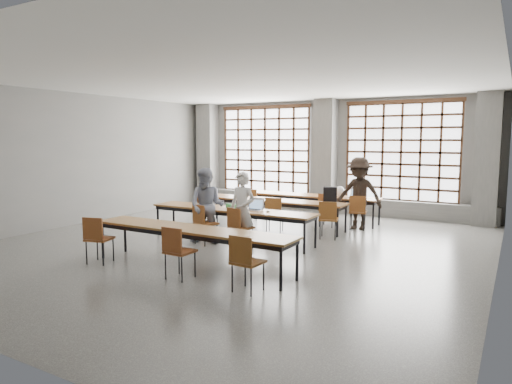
# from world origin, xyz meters

# --- Properties ---
(floor) EXTENTS (11.00, 11.00, 0.00)m
(floor) POSITION_xyz_m (0.00, 0.00, 0.00)
(floor) COLOR #4F4F4D
(floor) RESTS_ON ground
(ceiling) EXTENTS (11.00, 11.00, 0.00)m
(ceiling) POSITION_xyz_m (0.00, 0.00, 3.50)
(ceiling) COLOR silver
(ceiling) RESTS_ON floor
(wall_back) EXTENTS (10.00, 0.00, 10.00)m
(wall_back) POSITION_xyz_m (0.00, 5.50, 1.75)
(wall_back) COLOR slate
(wall_back) RESTS_ON floor
(wall_left) EXTENTS (0.00, 11.00, 11.00)m
(wall_left) POSITION_xyz_m (-5.00, 0.00, 1.75)
(wall_left) COLOR slate
(wall_left) RESTS_ON floor
(wall_right) EXTENTS (0.00, 11.00, 11.00)m
(wall_right) POSITION_xyz_m (5.00, 0.00, 1.75)
(wall_right) COLOR slate
(wall_right) RESTS_ON floor
(column_left) EXTENTS (0.60, 0.55, 3.50)m
(column_left) POSITION_xyz_m (-4.50, 5.22, 1.75)
(column_left) COLOR #565654
(column_left) RESTS_ON floor
(column_mid) EXTENTS (0.60, 0.55, 3.50)m
(column_mid) POSITION_xyz_m (0.00, 5.22, 1.75)
(column_mid) COLOR #565654
(column_mid) RESTS_ON floor
(column_right) EXTENTS (0.60, 0.55, 3.50)m
(column_right) POSITION_xyz_m (4.50, 5.22, 1.75)
(column_right) COLOR #565654
(column_right) RESTS_ON floor
(window_left) EXTENTS (3.32, 0.12, 3.00)m
(window_left) POSITION_xyz_m (-2.25, 5.42, 1.90)
(window_left) COLOR white
(window_left) RESTS_ON wall_back
(window_right) EXTENTS (3.32, 0.12, 3.00)m
(window_right) POSITION_xyz_m (2.25, 5.42, 1.90)
(window_right) COLOR white
(window_right) RESTS_ON wall_back
(sill_ledge) EXTENTS (9.80, 0.35, 0.50)m
(sill_ledge) POSITION_xyz_m (0.00, 5.30, 0.25)
(sill_ledge) COLOR #565654
(sill_ledge) RESTS_ON floor
(desk_row_a) EXTENTS (4.00, 0.70, 0.73)m
(desk_row_a) POSITION_xyz_m (0.16, 3.55, 0.66)
(desk_row_a) COLOR brown
(desk_row_a) RESTS_ON floor
(desk_row_b) EXTENTS (4.00, 0.70, 0.73)m
(desk_row_b) POSITION_xyz_m (-0.29, 2.18, 0.66)
(desk_row_b) COLOR brown
(desk_row_b) RESTS_ON floor
(desk_row_c) EXTENTS (4.00, 0.70, 0.73)m
(desk_row_c) POSITION_xyz_m (-0.32, 0.33, 0.66)
(desk_row_c) COLOR brown
(desk_row_c) RESTS_ON floor
(desk_row_d) EXTENTS (4.00, 0.70, 0.73)m
(desk_row_d) POSITION_xyz_m (0.29, -1.90, 0.66)
(desk_row_d) COLOR brown
(desk_row_d) RESTS_ON floor
(chair_back_left) EXTENTS (0.48, 0.48, 0.88)m
(chair_back_left) POSITION_xyz_m (-1.25, 2.93, 0.54)
(chair_back_left) COLOR brown
(chair_back_left) RESTS_ON floor
(chair_back_mid) EXTENTS (0.44, 0.44, 0.88)m
(chair_back_mid) POSITION_xyz_m (0.97, 2.93, 0.54)
(chair_back_mid) COLOR brown
(chair_back_mid) RESTS_ON floor
(chair_back_right) EXTENTS (0.50, 0.50, 0.88)m
(chair_back_right) POSITION_xyz_m (1.78, 2.93, 0.54)
(chair_back_right) COLOR brown
(chair_back_right) RESTS_ON floor
(chair_mid_left) EXTENTS (0.44, 0.44, 0.88)m
(chair_mid_left) POSITION_xyz_m (-1.90, 1.55, 0.54)
(chair_mid_left) COLOR brown
(chair_mid_left) RESTS_ON floor
(chair_mid_centre) EXTENTS (0.52, 0.53, 0.88)m
(chair_mid_centre) POSITION_xyz_m (0.13, 1.55, 0.54)
(chair_mid_centre) COLOR brown
(chair_mid_centre) RESTS_ON floor
(chair_mid_right) EXTENTS (0.51, 0.51, 0.88)m
(chair_mid_right) POSITION_xyz_m (1.53, 1.55, 0.54)
(chair_mid_right) COLOR brown
(chair_mid_right) RESTS_ON floor
(chair_front_left) EXTENTS (0.52, 0.52, 0.88)m
(chair_front_left) POSITION_xyz_m (-0.64, -0.30, 0.54)
(chair_front_left) COLOR brown
(chair_front_left) RESTS_ON floor
(chair_front_right) EXTENTS (0.52, 0.53, 0.88)m
(chair_front_right) POSITION_xyz_m (0.26, -0.30, 0.54)
(chair_front_right) COLOR brown
(chair_front_right) RESTS_ON floor
(chair_near_left) EXTENTS (0.52, 0.52, 0.88)m
(chair_near_left) POSITION_xyz_m (-1.39, -2.52, 0.54)
(chair_near_left) COLOR brown
(chair_near_left) RESTS_ON floor
(chair_near_mid) EXTENTS (0.42, 0.43, 0.88)m
(chair_near_mid) POSITION_xyz_m (0.49, -2.53, 0.54)
(chair_near_mid) COLOR maroon
(chair_near_mid) RESTS_ON floor
(chair_near_right) EXTENTS (0.44, 0.45, 0.88)m
(chair_near_right) POSITION_xyz_m (1.79, -2.53, 0.54)
(chair_near_right) COLOR brown
(chair_near_right) RESTS_ON floor
(student_male) EXTENTS (0.59, 0.39, 1.61)m
(student_male) POSITION_xyz_m (0.28, -0.17, 0.80)
(student_male) COLOR silver
(student_male) RESTS_ON floor
(student_female) EXTENTS (0.95, 0.84, 1.66)m
(student_female) POSITION_xyz_m (-0.62, -0.17, 0.83)
(student_female) COLOR #172046
(student_female) RESTS_ON floor
(student_back) EXTENTS (1.18, 0.68, 1.83)m
(student_back) POSITION_xyz_m (1.76, 3.05, 0.91)
(student_back) COLOR black
(student_back) RESTS_ON floor
(laptop_front) EXTENTS (0.38, 0.32, 0.26)m
(laptop_front) POSITION_xyz_m (0.23, 0.44, 0.79)
(laptop_front) COLOR #ACACB1
(laptop_front) RESTS_ON desk_row_c
(laptop_back) EXTENTS (0.38, 0.33, 0.26)m
(laptop_back) POSITION_xyz_m (1.51, 3.66, 0.79)
(laptop_back) COLOR #ACACB1
(laptop_back) RESTS_ON desk_row_a
(mouse) EXTENTS (0.10, 0.07, 0.04)m
(mouse) POSITION_xyz_m (0.63, 0.31, 0.75)
(mouse) COLOR white
(mouse) RESTS_ON desk_row_c
(green_box) EXTENTS (0.26, 0.11, 0.09)m
(green_box) POSITION_xyz_m (-0.37, 0.41, 0.78)
(green_box) COLOR #2A8338
(green_box) RESTS_ON desk_row_c
(phone) EXTENTS (0.14, 0.10, 0.01)m
(phone) POSITION_xyz_m (-0.14, 0.23, 0.74)
(phone) COLOR black
(phone) RESTS_ON desk_row_c
(paper_sheet_b) EXTENTS (0.36, 0.34, 0.00)m
(paper_sheet_b) POSITION_xyz_m (-0.59, 2.13, 0.73)
(paper_sheet_b) COLOR white
(paper_sheet_b) RESTS_ON desk_row_b
(paper_sheet_c) EXTENTS (0.33, 0.26, 0.00)m
(paper_sheet_c) POSITION_xyz_m (-0.19, 2.18, 0.73)
(paper_sheet_c) COLOR white
(paper_sheet_c) RESTS_ON desk_row_b
(backpack) EXTENTS (0.37, 0.29, 0.40)m
(backpack) POSITION_xyz_m (1.31, 2.23, 0.93)
(backpack) COLOR black
(backpack) RESTS_ON desk_row_b
(plastic_bag) EXTENTS (0.28, 0.24, 0.29)m
(plastic_bag) POSITION_xyz_m (1.06, 3.60, 0.87)
(plastic_bag) COLOR white
(plastic_bag) RESTS_ON desk_row_a
(red_pouch) EXTENTS (0.22, 0.15, 0.06)m
(red_pouch) POSITION_xyz_m (-1.41, -2.45, 0.50)
(red_pouch) COLOR #A41423
(red_pouch) RESTS_ON chair_near_left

